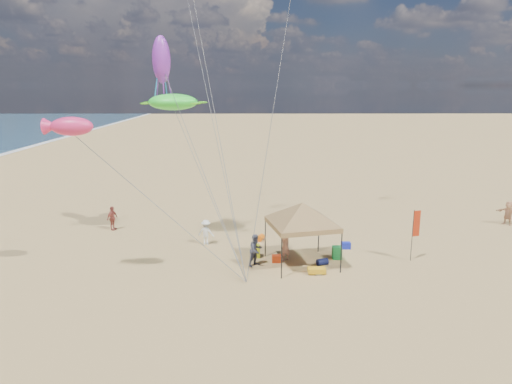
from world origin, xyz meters
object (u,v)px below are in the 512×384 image
chair_green (337,253)px  person_near_a (285,245)px  cooler_blue (346,245)px  beach_cart (317,270)px  feather_flag (415,227)px  cooler_red (277,259)px  person_far_c (508,213)px  chair_yellow (255,251)px  person_near_c (206,232)px  person_far_a (112,218)px  canopy_tent (302,205)px  person_near_b (256,250)px

chair_green → person_near_a: bearing=-174.9°
cooler_blue → beach_cart: (-2.25, -3.78, 0.01)m
feather_flag → cooler_blue: 4.24m
cooler_red → cooler_blue: size_ratio=1.00×
cooler_red → cooler_blue: (4.19, 2.11, 0.00)m
person_far_c → chair_yellow: bearing=-110.7°
cooler_blue → person_far_c: (12.18, 4.73, 0.65)m
feather_flag → person_near_c: bearing=166.7°
person_far_a → feather_flag: bearing=-83.6°
chair_yellow → person_near_a: person_near_a is taller
canopy_tent → beach_cart: size_ratio=6.96×
cooler_blue → person_far_a: size_ratio=0.33×
chair_green → chair_yellow: bearing=176.2°
person_near_b → person_far_c: size_ratio=1.04×
feather_flag → cooler_blue: feather_flag is taller
beach_cart → person_far_c: (14.42, 8.51, 0.64)m
beach_cart → person_far_c: size_ratio=0.54×
person_near_a → person_near_c: person_near_a is taller
chair_green → beach_cart: (-1.43, -2.16, -0.15)m
chair_yellow → person_near_a: 1.81m
feather_flag → cooler_red: feather_flag is taller
chair_green → beach_cart: size_ratio=0.78×
person_near_a → person_near_b: bearing=-18.5°
canopy_tent → person_far_a: bearing=152.5°
cooler_blue → chair_green: bearing=-116.8°
person_near_c → feather_flag: bearing=-177.8°
person_near_c → chair_green: bearing=177.3°
cooler_red → person_near_c: size_ratio=0.35×
feather_flag → person_far_c: 11.12m
cooler_blue → chair_yellow: 5.53m
chair_yellow → beach_cart: (3.12, -2.46, -0.15)m
person_near_b → person_far_c: 19.00m
beach_cart → person_far_c: person_far_c is taller
beach_cart → person_near_c: (-6.08, 4.62, 0.57)m
person_far_c → person_near_c: bearing=-119.0°
feather_flag → person_near_b: size_ratio=1.66×
canopy_tent → person_near_c: (-5.43, 3.26, -2.53)m
cooler_red → person_near_b: size_ratio=0.31×
cooler_red → person_far_a: size_ratio=0.33×
person_near_b → person_far_a: bearing=101.9°
cooler_blue → person_near_a: size_ratio=0.31×
beach_cart → person_near_c: bearing=142.8°
person_near_b → person_far_c: person_near_b is taller
beach_cart → chair_green: bearing=56.5°
person_near_c → person_far_c: (20.51, 3.90, 0.07)m
chair_green → person_near_b: (-4.53, -0.98, 0.52)m
person_near_b → chair_yellow: bearing=46.5°
canopy_tent → cooler_red: bearing=166.7°
person_near_b → chair_green: bearing=-31.9°
canopy_tent → person_far_a: canopy_tent is taller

